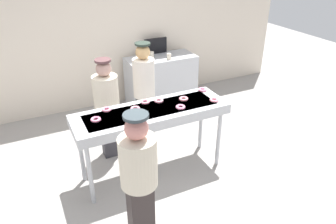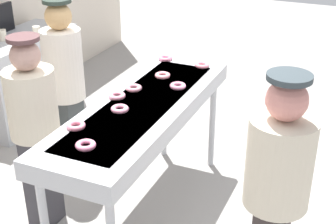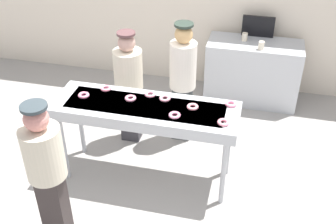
% 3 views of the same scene
% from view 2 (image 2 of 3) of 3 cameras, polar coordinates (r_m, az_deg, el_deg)
% --- Properties ---
extents(ground_plane, '(16.00, 16.00, 0.00)m').
position_cam_2_polar(ground_plane, '(4.02, -2.75, -11.90)').
color(ground_plane, '#9E9993').
extents(fryer_conveyor, '(2.04, 0.65, 1.00)m').
position_cam_2_polar(fryer_conveyor, '(3.54, -3.06, -0.08)').
color(fryer_conveyor, '#B7BABF').
rests_on(fryer_conveyor, ground).
extents(strawberry_donut_0, '(0.15, 0.15, 0.03)m').
position_cam_2_polar(strawberry_donut_0, '(3.74, 1.18, 3.13)').
color(strawberry_donut_0, pink).
rests_on(strawberry_donut_0, fryer_conveyor).
extents(strawberry_donut_1, '(0.17, 0.17, 0.03)m').
position_cam_2_polar(strawberry_donut_1, '(3.71, -4.11, 2.87)').
color(strawberry_donut_1, pink).
rests_on(strawberry_donut_1, fryer_conveyor).
extents(strawberry_donut_2, '(0.14, 0.14, 0.03)m').
position_cam_2_polar(strawberry_donut_2, '(4.34, -0.32, 6.43)').
color(strawberry_donut_2, pink).
rests_on(strawberry_donut_2, fryer_conveyor).
extents(strawberry_donut_3, '(0.17, 0.17, 0.03)m').
position_cam_2_polar(strawberry_donut_3, '(3.58, -6.13, 1.91)').
color(strawberry_donut_3, pink).
rests_on(strawberry_donut_3, fryer_conveyor).
extents(strawberry_donut_4, '(0.13, 0.13, 0.03)m').
position_cam_2_polar(strawberry_donut_4, '(3.19, -10.91, -1.61)').
color(strawberry_donut_4, pink).
rests_on(strawberry_donut_4, fryer_conveyor).
extents(strawberry_donut_5, '(0.18, 0.18, 0.03)m').
position_cam_2_polar(strawberry_donut_5, '(3.38, -5.76, 0.37)').
color(strawberry_donut_5, pink).
rests_on(strawberry_donut_5, fryer_conveyor).
extents(strawberry_donut_6, '(0.16, 0.16, 0.03)m').
position_cam_2_polar(strawberry_donut_6, '(3.94, -0.65, 4.38)').
color(strawberry_donut_6, pink).
rests_on(strawberry_donut_6, fryer_conveyor).
extents(strawberry_donut_7, '(0.18, 0.18, 0.03)m').
position_cam_2_polar(strawberry_donut_7, '(4.18, 4.07, 5.59)').
color(strawberry_donut_7, pink).
rests_on(strawberry_donut_7, fryer_conveyor).
extents(strawberry_donut_8, '(0.16, 0.16, 0.03)m').
position_cam_2_polar(strawberry_donut_8, '(2.95, -9.77, -3.91)').
color(strawberry_donut_8, pink).
rests_on(strawberry_donut_8, fryer_conveyor).
extents(worker_baker, '(0.36, 0.36, 1.53)m').
position_cam_2_polar(worker_baker, '(3.59, -15.58, -1.40)').
color(worker_baker, '#353339').
rests_on(worker_baker, ground).
extents(worker_assistant, '(0.33, 0.33, 1.63)m').
position_cam_2_polar(worker_assistant, '(4.14, -12.15, 3.36)').
color(worker_assistant, '#393F40').
rests_on(worker_assistant, ground).
extents(customer_waiting, '(0.36, 0.36, 1.62)m').
position_cam_2_polar(customer_waiting, '(2.72, 12.72, -9.20)').
color(customer_waiting, '#322A29').
rests_on(customer_waiting, ground).
extents(prep_counter, '(1.36, 0.60, 0.94)m').
position_cam_2_polar(prep_counter, '(5.60, -16.80, 3.95)').
color(prep_counter, '#B7BABF').
rests_on(prep_counter, ground).
extents(paper_cup_0, '(0.08, 0.08, 0.11)m').
position_cam_2_polar(paper_cup_0, '(5.34, -19.08, 8.64)').
color(paper_cup_0, beige).
rests_on(paper_cup_0, prep_counter).
extents(paper_cup_1, '(0.08, 0.08, 0.11)m').
position_cam_2_polar(paper_cup_1, '(5.36, -15.38, 9.21)').
color(paper_cup_1, beige).
rests_on(paper_cup_1, prep_counter).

